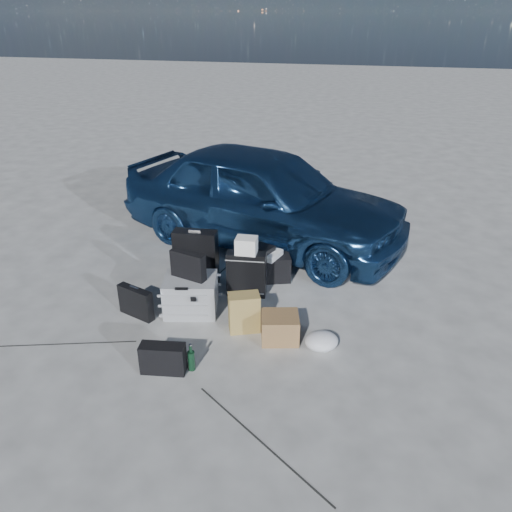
{
  "coord_description": "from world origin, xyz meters",
  "views": [
    {
      "loc": [
        1.6,
        -4.03,
        3.07
      ],
      "look_at": [
        0.35,
        0.85,
        0.6
      ],
      "focal_mm": 35.0,
      "sensor_mm": 36.0,
      "label": 1
    }
  ],
  "objects_px": {
    "green_bottle": "(191,358)",
    "duffel_bag": "(263,268)",
    "suitcase_left": "(196,257)",
    "suitcase_right": "(247,274)",
    "cardboard_box": "(280,327)",
    "briefcase": "(136,302)",
    "car": "(262,196)",
    "pelican_case": "(191,295)"
  },
  "relations": [
    {
      "from": "suitcase_left",
      "to": "green_bottle",
      "type": "xyz_separation_m",
      "value": [
        0.55,
        -1.63,
        -0.21
      ]
    },
    {
      "from": "suitcase_left",
      "to": "suitcase_right",
      "type": "height_order",
      "value": "suitcase_left"
    },
    {
      "from": "pelican_case",
      "to": "cardboard_box",
      "type": "xyz_separation_m",
      "value": [
        1.09,
        -0.29,
        -0.07
      ]
    },
    {
      "from": "suitcase_left",
      "to": "green_bottle",
      "type": "height_order",
      "value": "suitcase_left"
    },
    {
      "from": "pelican_case",
      "to": "suitcase_right",
      "type": "distance_m",
      "value": 0.72
    },
    {
      "from": "pelican_case",
      "to": "car",
      "type": "bearing_deg",
      "value": 67.01
    },
    {
      "from": "cardboard_box",
      "to": "suitcase_right",
      "type": "bearing_deg",
      "value": 125.8
    },
    {
      "from": "suitcase_right",
      "to": "suitcase_left",
      "type": "bearing_deg",
      "value": 160.76
    },
    {
      "from": "suitcase_left",
      "to": "suitcase_right",
      "type": "xyz_separation_m",
      "value": [
        0.69,
        -0.15,
        -0.07
      ]
    },
    {
      "from": "briefcase",
      "to": "green_bottle",
      "type": "relative_size",
      "value": 1.62
    },
    {
      "from": "car",
      "to": "briefcase",
      "type": "xyz_separation_m",
      "value": [
        -0.88,
        -2.3,
        -0.53
      ]
    },
    {
      "from": "suitcase_left",
      "to": "duffel_bag",
      "type": "bearing_deg",
      "value": 12.81
    },
    {
      "from": "car",
      "to": "duffel_bag",
      "type": "height_order",
      "value": "car"
    },
    {
      "from": "pelican_case",
      "to": "duffel_bag",
      "type": "xyz_separation_m",
      "value": [
        0.62,
        0.91,
        -0.04
      ]
    },
    {
      "from": "car",
      "to": "green_bottle",
      "type": "relative_size",
      "value": 14.93
    },
    {
      "from": "suitcase_right",
      "to": "green_bottle",
      "type": "bearing_deg",
      "value": -102.39
    },
    {
      "from": "green_bottle",
      "to": "duffel_bag",
      "type": "bearing_deg",
      "value": 82.77
    },
    {
      "from": "pelican_case",
      "to": "suitcase_left",
      "type": "distance_m",
      "value": 0.69
    },
    {
      "from": "suitcase_left",
      "to": "duffel_bag",
      "type": "relative_size",
      "value": 1.03
    },
    {
      "from": "pelican_case",
      "to": "suitcase_left",
      "type": "relative_size",
      "value": 0.83
    },
    {
      "from": "green_bottle",
      "to": "pelican_case",
      "type": "bearing_deg",
      "value": 111.01
    },
    {
      "from": "duffel_bag",
      "to": "cardboard_box",
      "type": "distance_m",
      "value": 1.29
    },
    {
      "from": "suitcase_right",
      "to": "green_bottle",
      "type": "distance_m",
      "value": 1.5
    },
    {
      "from": "car",
      "to": "suitcase_right",
      "type": "distance_m",
      "value": 1.61
    },
    {
      "from": "briefcase",
      "to": "suitcase_right",
      "type": "distance_m",
      "value": 1.31
    },
    {
      "from": "duffel_bag",
      "to": "pelican_case",
      "type": "bearing_deg",
      "value": -144.01
    },
    {
      "from": "car",
      "to": "cardboard_box",
      "type": "height_order",
      "value": "car"
    },
    {
      "from": "briefcase",
      "to": "duffel_bag",
      "type": "distance_m",
      "value": 1.65
    },
    {
      "from": "car",
      "to": "duffel_bag",
      "type": "distance_m",
      "value": 1.29
    },
    {
      "from": "green_bottle",
      "to": "briefcase",
      "type": "bearing_deg",
      "value": 142.0
    },
    {
      "from": "suitcase_left",
      "to": "suitcase_right",
      "type": "distance_m",
      "value": 0.7
    },
    {
      "from": "suitcase_right",
      "to": "cardboard_box",
      "type": "bearing_deg",
      "value": -61.4
    },
    {
      "from": "car",
      "to": "green_bottle",
      "type": "xyz_separation_m",
      "value": [
        0.05,
        -3.02,
        -0.57
      ]
    },
    {
      "from": "suitcase_right",
      "to": "cardboard_box",
      "type": "height_order",
      "value": "suitcase_right"
    },
    {
      "from": "duffel_bag",
      "to": "cardboard_box",
      "type": "xyz_separation_m",
      "value": [
        0.47,
        -1.2,
        -0.02
      ]
    },
    {
      "from": "suitcase_left",
      "to": "cardboard_box",
      "type": "height_order",
      "value": "suitcase_left"
    },
    {
      "from": "car",
      "to": "pelican_case",
      "type": "distance_m",
      "value": 2.13
    },
    {
      "from": "briefcase",
      "to": "duffel_bag",
      "type": "height_order",
      "value": "briefcase"
    },
    {
      "from": "suitcase_left",
      "to": "cardboard_box",
      "type": "relative_size",
      "value": 1.82
    },
    {
      "from": "pelican_case",
      "to": "suitcase_left",
      "type": "bearing_deg",
      "value": 90.93
    },
    {
      "from": "car",
      "to": "cardboard_box",
      "type": "relative_size",
      "value": 10.91
    },
    {
      "from": "briefcase",
      "to": "suitcase_left",
      "type": "relative_size",
      "value": 0.65
    }
  ]
}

